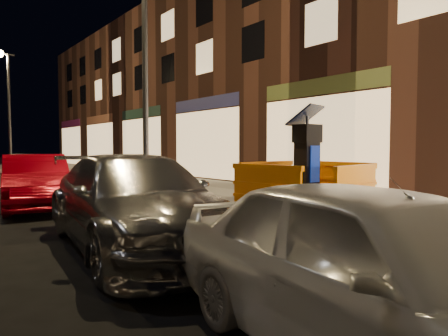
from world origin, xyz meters
TOP-DOWN VIEW (x-y plane):
  - ground_plane at (0.00, 0.00)m, footprint 120.00×120.00m
  - sidewalk at (3.00, 0.00)m, footprint 6.00×60.00m
  - kerb at (0.00, 0.00)m, footprint 0.30×60.00m
  - parking_kiosk at (1.54, -0.31)m, footprint 0.64×0.64m
  - barrier_front at (1.54, -1.26)m, footprint 1.44×0.77m
  - barrier_back at (1.54, 0.64)m, footprint 1.38×0.59m
  - barrier_kerbside at (0.59, -0.31)m, footprint 0.70×1.42m
  - barrier_bldgside at (2.49, -0.31)m, footprint 0.61×1.38m
  - car_silver at (-1.10, 0.67)m, footprint 2.53×4.94m
  - car_red at (-1.36, 5.65)m, footprint 2.04×4.14m
  - street_lamp_mid at (0.25, 3.00)m, footprint 0.12×0.12m
  - street_lamp_far at (0.25, 18.00)m, footprint 0.12×0.12m

SIDE VIEW (x-z plane):
  - ground_plane at x=0.00m, z-range 0.00..0.00m
  - car_silver at x=-1.10m, z-range -0.69..0.69m
  - car_red at x=-1.36m, z-range -0.65..0.65m
  - sidewalk at x=3.00m, z-range 0.00..0.15m
  - kerb at x=0.00m, z-range 0.00..0.15m
  - barrier_front at x=1.54m, z-range 0.15..1.21m
  - barrier_back at x=1.54m, z-range 0.15..1.21m
  - barrier_kerbside at x=0.59m, z-range 0.15..1.21m
  - barrier_bldgside at x=2.49m, z-range 0.15..1.21m
  - parking_kiosk at x=1.54m, z-range 0.15..2.06m
  - street_lamp_mid at x=0.25m, z-range 0.15..6.15m
  - street_lamp_far at x=0.25m, z-range 0.15..6.15m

